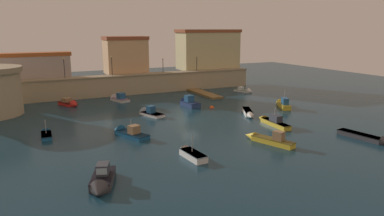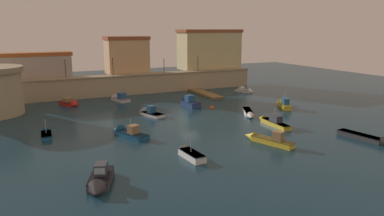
% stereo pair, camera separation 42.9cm
% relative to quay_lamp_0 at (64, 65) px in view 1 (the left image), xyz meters
% --- Properties ---
extents(ground_plane, '(140.16, 140.16, 0.00)m').
position_rel_quay_lamp_0_xyz_m(ground_plane, '(14.44, -24.83, -6.54)').
color(ground_plane, '#112D3D').
extents(quay_wall, '(51.05, 3.24, 4.02)m').
position_rel_quay_lamp_0_xyz_m(quay_wall, '(14.44, 0.00, -4.52)').
color(quay_wall, tan).
rests_on(quay_wall, ground).
extents(old_town_backdrop, '(52.27, 6.21, 9.16)m').
position_rel_quay_lamp_0_xyz_m(old_town_backdrop, '(21.99, 4.16, 1.36)').
color(old_town_backdrop, '#A9988F').
rests_on(old_town_backdrop, ground).
extents(pier_dock, '(2.42, 11.43, 0.70)m').
position_rel_quay_lamp_0_xyz_m(pier_dock, '(25.90, -7.19, -6.33)').
color(pier_dock, brown).
rests_on(pier_dock, ground).
extents(quay_lamp_0, '(0.32, 0.32, 3.84)m').
position_rel_quay_lamp_0_xyz_m(quay_lamp_0, '(0.00, 0.00, 0.00)').
color(quay_lamp_0, black).
rests_on(quay_lamp_0, quay_wall).
extents(quay_lamp_1, '(0.32, 0.32, 3.88)m').
position_rel_quay_lamp_0_xyz_m(quay_lamp_1, '(8.98, 0.00, 0.02)').
color(quay_lamp_1, black).
rests_on(quay_lamp_1, quay_wall).
extents(quay_lamp_2, '(0.32, 0.32, 3.01)m').
position_rel_quay_lamp_0_xyz_m(quay_lamp_2, '(19.83, 0.00, -0.48)').
color(quay_lamp_2, black).
rests_on(quay_lamp_2, quay_wall).
extents(quay_lamp_3, '(0.32, 0.32, 3.36)m').
position_rel_quay_lamp_0_xyz_m(quay_lamp_3, '(27.81, 0.00, -0.27)').
color(quay_lamp_3, black).
rests_on(quay_lamp_3, quay_wall).
extents(moored_boat_0, '(2.39, 7.00, 1.31)m').
position_rel_quay_lamp_0_xyz_m(moored_boat_0, '(29.48, -43.08, -6.22)').
color(moored_boat_0, '#333338').
rests_on(moored_boat_0, ground).
extents(moored_boat_1, '(1.57, 6.99, 2.80)m').
position_rel_quay_lamp_0_xyz_m(moored_boat_1, '(23.61, -32.18, -6.04)').
color(moored_boat_1, gold).
rests_on(moored_boat_1, ground).
extents(moored_boat_2, '(1.70, 4.75, 2.91)m').
position_rel_quay_lamp_0_xyz_m(moored_boat_2, '(7.72, -38.80, -6.16)').
color(moored_boat_2, white).
rests_on(moored_boat_2, ground).
extents(moored_boat_3, '(3.94, 6.24, 2.76)m').
position_rel_quay_lamp_0_xyz_m(moored_boat_3, '(3.88, -28.28, -6.16)').
color(moored_boat_3, '#195689').
rests_on(moored_boat_3, ground).
extents(moored_boat_4, '(3.45, 4.58, 1.76)m').
position_rel_quay_lamp_0_xyz_m(moored_boat_4, '(-0.27, -6.69, -6.12)').
color(moored_boat_4, red).
rests_on(moored_boat_4, ground).
extents(moored_boat_5, '(4.10, 6.38, 3.39)m').
position_rel_quay_lamp_0_xyz_m(moored_boat_5, '(32.72, -23.43, -5.98)').
color(moored_boat_5, gold).
rests_on(moored_boat_5, ground).
extents(moored_boat_6, '(3.43, 5.52, 2.16)m').
position_rel_quay_lamp_0_xyz_m(moored_boat_6, '(-2.16, -42.10, -6.03)').
color(moored_boat_6, '#333338').
rests_on(moored_boat_6, ground).
extents(moored_boat_7, '(1.35, 4.20, 2.52)m').
position_rel_quay_lamp_0_xyz_m(moored_boat_7, '(-5.33, -24.40, -6.25)').
color(moored_boat_7, '#195689').
rests_on(moored_boat_7, ground).
extents(moored_boat_8, '(3.33, 6.64, 1.96)m').
position_rel_quay_lamp_0_xyz_m(moored_boat_8, '(17.98, -38.55, -6.07)').
color(moored_boat_8, gold).
rests_on(moored_boat_8, ground).
extents(moored_boat_9, '(3.08, 4.41, 1.50)m').
position_rel_quay_lamp_0_xyz_m(moored_boat_9, '(34.97, -8.51, -6.23)').
color(moored_boat_9, silver).
rests_on(moored_boat_9, ground).
extents(moored_boat_10, '(3.24, 5.33, 2.17)m').
position_rel_quay_lamp_0_xyz_m(moored_boat_10, '(8.43, -5.73, -6.13)').
color(moored_boat_10, silver).
rests_on(moored_boat_10, ground).
extents(moored_boat_11, '(3.64, 5.92, 1.09)m').
position_rel_quay_lamp_0_xyz_m(moored_boat_11, '(23.80, -26.04, -6.17)').
color(moored_boat_11, white).
rests_on(moored_boat_11, ground).
extents(moored_boat_12, '(3.46, 5.49, 2.14)m').
position_rel_quay_lamp_0_xyz_m(moored_boat_12, '(9.83, -19.01, -6.19)').
color(moored_boat_12, white).
rests_on(moored_boat_12, ground).
extents(moored_boat_13, '(2.49, 5.02, 2.53)m').
position_rel_quay_lamp_0_xyz_m(moored_boat_13, '(18.36, -15.53, -5.96)').
color(moored_boat_13, navy).
rests_on(moored_boat_13, ground).
extents(mooring_buoy_0, '(0.79, 0.79, 0.79)m').
position_rel_quay_lamp_0_xyz_m(mooring_buoy_0, '(21.17, -19.03, -6.54)').
color(mooring_buoy_0, '#EA4C19').
rests_on(mooring_buoy_0, ground).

